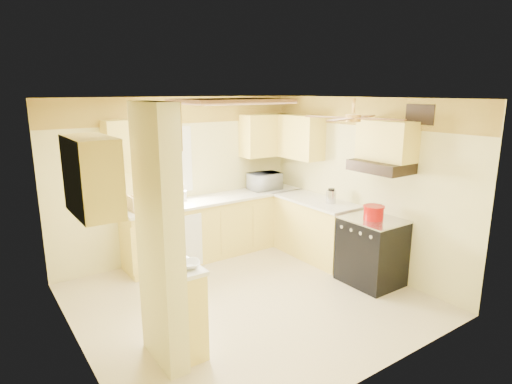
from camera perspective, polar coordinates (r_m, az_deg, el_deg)
floor at (r=5.61m, az=-1.11°, el=-14.12°), size 4.00×4.00×0.00m
ceiling at (r=4.97m, az=-1.25°, el=12.35°), size 4.00×4.00×0.00m
wall_back at (r=6.77m, az=-10.17°, el=1.77°), size 4.00×0.00×4.00m
wall_front at (r=3.80m, az=15.15°, el=-7.75°), size 4.00×0.00×4.00m
wall_left at (r=4.41m, az=-23.39°, el=-5.43°), size 0.00×3.80×3.80m
wall_right at (r=6.45m, az=13.75°, el=1.01°), size 0.00×3.80×3.80m
wallpaper_border at (r=6.63m, az=-10.47°, el=10.67°), size 4.00×0.02×0.40m
partition_column at (r=4.08m, az=-12.77°, el=-6.13°), size 0.20×0.70×2.50m
partition_ledge at (r=4.48m, az=-9.53°, el=-15.32°), size 0.25×0.55×0.90m
ledge_top at (r=4.28m, az=-9.78°, el=-9.79°), size 0.28×0.58×0.04m
lower_cabinets_back at (r=6.94m, az=-5.09°, el=-4.63°), size 3.00×0.60×0.90m
lower_cabinets_right at (r=6.85m, az=7.94°, el=-4.94°), size 0.60×1.40×0.90m
countertop_back at (r=6.80m, az=-5.13°, el=-0.88°), size 3.04×0.64×0.04m
countertop_right at (r=6.71m, az=8.01°, el=-1.15°), size 0.64×1.44×0.04m
dishwasher_panel at (r=6.36m, az=-9.57°, el=-6.67°), size 0.58×0.02×0.80m
window at (r=6.61m, az=-12.20°, el=4.04°), size 0.92×0.02×1.02m
upper_cab_back_left at (r=6.21m, az=-16.86°, el=5.98°), size 0.60×0.35×0.70m
upper_cab_back_right at (r=7.31m, az=1.38°, el=7.58°), size 0.90×0.35×0.70m
upper_cab_right at (r=7.11m, az=5.47°, el=7.36°), size 0.35×1.00×0.70m
upper_cab_left_wall at (r=4.06m, az=-21.03°, el=2.00°), size 0.35×0.75×0.70m
upper_cab_over_stove at (r=5.86m, az=17.03°, el=6.54°), size 0.35×0.76×0.52m
stove at (r=6.09m, az=15.16°, el=-7.58°), size 0.68×0.77×0.92m
range_hood at (r=5.84m, az=16.30°, el=3.29°), size 0.50×0.76×0.14m
poster_menu at (r=3.97m, az=-11.72°, el=2.35°), size 0.02×0.42×0.57m
poster_nashville at (r=4.14m, az=-11.29°, el=-6.52°), size 0.02×0.42×0.57m
ceiling_light_panel at (r=5.45m, az=-3.34°, el=11.96°), size 1.35×0.95×0.06m
ceiling_fan at (r=5.10m, az=12.80°, el=9.65°), size 1.15×1.15×0.26m
vent_grate at (r=5.75m, az=21.01°, el=9.63°), size 0.02×0.40×0.25m
microwave at (r=7.27m, az=1.17°, el=1.44°), size 0.55×0.40×0.29m
bowl at (r=4.19m, az=-9.06°, el=-9.55°), size 0.30×0.30×0.06m
dutch_oven at (r=5.89m, az=15.41°, el=-2.65°), size 0.28×0.28×0.19m
kettle at (r=6.50m, az=9.99°, el=-0.57°), size 0.15×0.15×0.22m
dish_rack at (r=6.27m, az=-15.06°, el=-1.61°), size 0.39×0.31×0.21m
utensil_crock at (r=6.63m, az=-9.76°, el=-0.48°), size 0.12×0.12×0.24m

